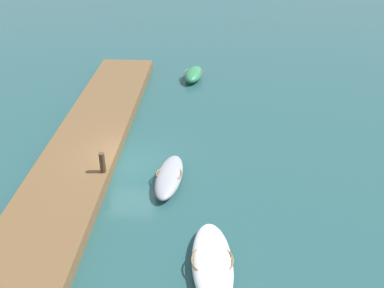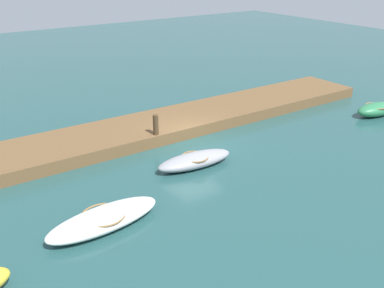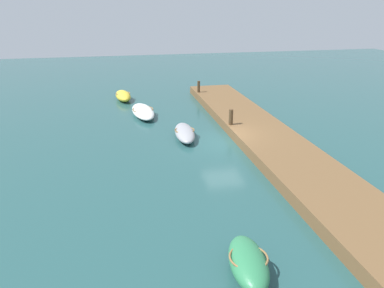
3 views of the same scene
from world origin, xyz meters
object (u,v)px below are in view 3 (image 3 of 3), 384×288
Objects in this scene: mooring_post_west at (231,117)px; mooring_post_mid_west at (199,87)px; dinghy_green at (248,263)px; rowboat_grey at (185,133)px; rowboat_white at (143,111)px; rowboat_yellow at (123,96)px.

mooring_post_mid_west is (9.65, 0.00, -0.01)m from mooring_post_west.
rowboat_grey is at bearing 5.90° from dinghy_green.
rowboat_grey is 10.37m from mooring_post_mid_west.
rowboat_white is at bearing 26.05° from rowboat_grey.
mooring_post_mid_west reaches higher than rowboat_grey.
mooring_post_west is 1.02× the size of mooring_post_mid_west.
dinghy_green is at bearing -177.56° from rowboat_grey.
rowboat_grey is 3.67× the size of mooring_post_west.
mooring_post_west is at bearing -154.59° from rowboat_yellow.
rowboat_white is (5.59, 2.24, -0.01)m from rowboat_grey.
rowboat_yellow is 12.63m from mooring_post_west.
mooring_post_mid_west is at bearing -13.69° from rowboat_grey.
mooring_post_mid_west is at bearing -1.19° from dinghy_green.
rowboat_yellow is 6.87m from mooring_post_mid_west.
mooring_post_mid_west is (4.24, -5.42, 0.80)m from rowboat_white.
dinghy_green reaches higher than rowboat_grey.
mooring_post_west reaches higher than dinghy_green.
rowboat_white is 4.47× the size of mooring_post_mid_west.
mooring_post_west reaches higher than rowboat_white.
mooring_post_west reaches higher than rowboat_grey.
rowboat_white is at bearing 13.27° from dinghy_green.
dinghy_green reaches higher than rowboat_yellow.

